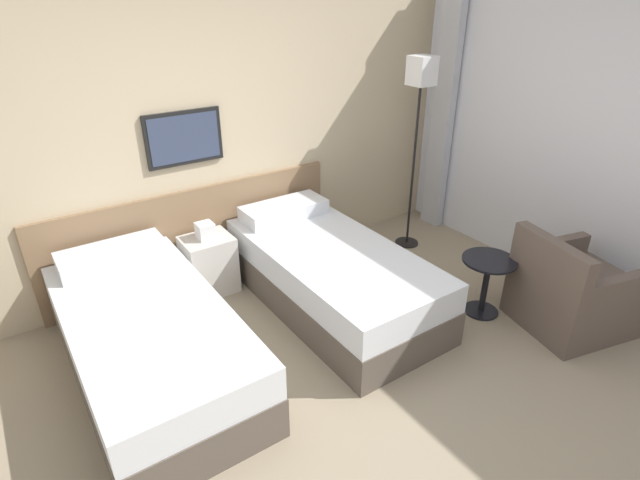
# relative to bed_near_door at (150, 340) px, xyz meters

# --- Properties ---
(ground_plane) EXTENTS (16.00, 16.00, 0.00)m
(ground_plane) POSITION_rel_bed_near_door_xyz_m (0.99, -1.05, -0.28)
(ground_plane) COLOR gray
(wall_headboard) EXTENTS (10.00, 0.10, 2.70)m
(wall_headboard) POSITION_rel_bed_near_door_xyz_m (0.98, 1.06, 1.02)
(wall_headboard) COLOR #C6B28E
(wall_headboard) RESTS_ON ground_plane
(wall_window) EXTENTS (0.21, 4.58, 2.70)m
(wall_window) POSITION_rel_bed_near_door_xyz_m (3.55, -1.15, 1.06)
(wall_window) COLOR white
(wall_window) RESTS_ON ground_plane
(bed_near_door) EXTENTS (0.98, 2.01, 0.67)m
(bed_near_door) POSITION_rel_bed_near_door_xyz_m (0.00, 0.00, 0.00)
(bed_near_door) COLOR brown
(bed_near_door) RESTS_ON ground_plane
(bed_near_window) EXTENTS (0.98, 2.01, 0.67)m
(bed_near_window) POSITION_rel_bed_near_door_xyz_m (1.53, 0.00, 0.00)
(bed_near_window) COLOR brown
(bed_near_window) RESTS_ON ground_plane
(nightstand) EXTENTS (0.42, 0.35, 0.66)m
(nightstand) POSITION_rel_bed_near_door_xyz_m (0.76, 0.77, -0.01)
(nightstand) COLOR beige
(nightstand) RESTS_ON ground_plane
(floor_lamp) EXTENTS (0.24, 0.24, 1.89)m
(floor_lamp) POSITION_rel_bed_near_door_xyz_m (2.84, 0.44, 1.28)
(floor_lamp) COLOR black
(floor_lamp) RESTS_ON ground_plane
(side_table) EXTENTS (0.43, 0.43, 0.50)m
(side_table) POSITION_rel_bed_near_door_xyz_m (2.49, -0.82, 0.07)
(side_table) COLOR black
(side_table) RESTS_ON ground_plane
(armchair) EXTENTS (0.95, 0.88, 0.81)m
(armchair) POSITION_rel_bed_near_door_xyz_m (2.92, -1.32, -0.00)
(armchair) COLOR brown
(armchair) RESTS_ON ground_plane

